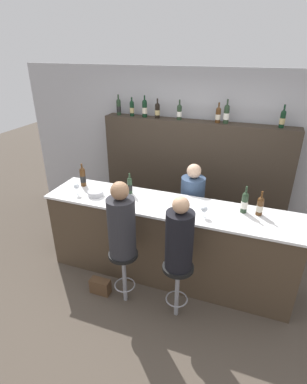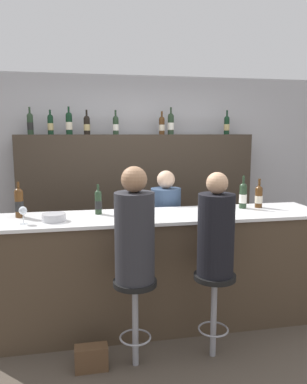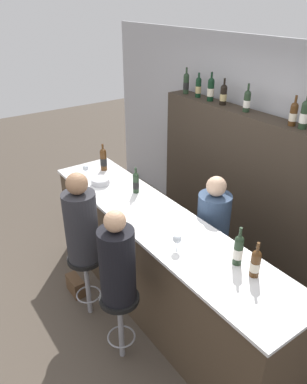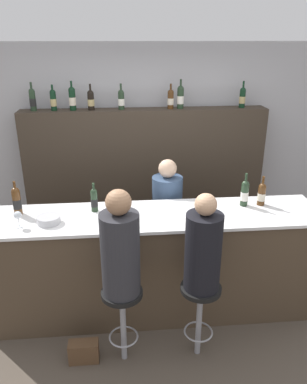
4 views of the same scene
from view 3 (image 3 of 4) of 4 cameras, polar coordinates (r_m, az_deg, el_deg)
name	(u,v)px [view 3 (image 3 of 4)]	position (r m, az deg, el deg)	size (l,w,h in m)	color
ground_plane	(132,318)	(4.10, -3.34, -18.66)	(16.00, 16.00, 0.00)	#4C4238
wall_back	(272,161)	(4.48, 17.65, 4.58)	(6.40, 0.05, 2.60)	#B2B2B7
bar_counter	(157,265)	(3.86, 0.54, -11.06)	(3.20, 0.68, 1.10)	#473828
back_bar_cabinet	(255,195)	(4.47, 15.16, -0.50)	(3.00, 0.28, 1.84)	#382D23
wine_bottle_counter_0	(103,159)	(4.52, -7.64, 4.98)	(0.08, 0.08, 0.33)	#4C2D14
wine_bottle_counter_1	(136,182)	(3.96, -2.71, 1.48)	(0.07, 0.07, 0.29)	#233823
wine_bottle_counter_2	(238,250)	(3.00, 12.80, -8.56)	(0.08, 0.08, 0.34)	#233823
wine_bottle_counter_3	(255,263)	(2.92, 15.27, -10.39)	(0.08, 0.08, 0.30)	#4C2D14
wine_bottle_backbar_0	(186,83)	(4.99, 5.00, 16.19)	(0.07, 0.07, 0.33)	#233823
wine_bottle_backbar_1	(198,87)	(4.81, 6.85, 15.59)	(0.07, 0.07, 0.30)	black
wine_bottle_backbar_2	(211,89)	(4.65, 8.72, 15.22)	(0.08, 0.08, 0.34)	black
wine_bottle_backbar_3	(223,94)	(4.51, 10.62, 14.40)	(0.08, 0.08, 0.30)	black
wine_bottle_backbar_4	(247,101)	(4.27, 14.06, 13.33)	(0.07, 0.07, 0.30)	#233823
wine_bottle_backbar_5	(293,114)	(3.92, 20.55, 11.11)	(0.08, 0.08, 0.29)	#4C2D14
wine_bottle_backbar_6	(305,114)	(3.85, 22.03, 10.90)	(0.08, 0.08, 0.34)	#233823
wine_glass_0	(86,169)	(4.36, -10.31, 3.52)	(0.07, 0.07, 0.15)	silver
wine_glass_1	(177,239)	(3.10, 3.63, -7.22)	(0.08, 0.08, 0.14)	silver
metal_bowl	(100,181)	(4.21, -8.09, 1.64)	(0.21, 0.21, 0.07)	#B7B7BC
tasting_menu	(141,223)	(3.48, -1.93, -4.75)	(0.21, 0.30, 0.00)	white
bar_stool_left	(86,270)	(3.85, -10.23, -11.67)	(0.34, 0.34, 0.72)	gray
guest_seated_left	(81,223)	(3.52, -11.00, -4.59)	(0.31, 0.31, 0.90)	#28282D
bar_stool_right	(120,311)	(3.40, -5.13, -17.61)	(0.34, 0.34, 0.72)	gray
guest_seated_right	(117,262)	(3.05, -5.56, -10.56)	(0.30, 0.30, 0.84)	black
bartender	(211,245)	(3.97, 8.78, -8.04)	(0.33, 0.33, 1.46)	#334766
handbag	(76,285)	(4.39, -11.80, -13.75)	(0.26, 0.12, 0.20)	#513823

